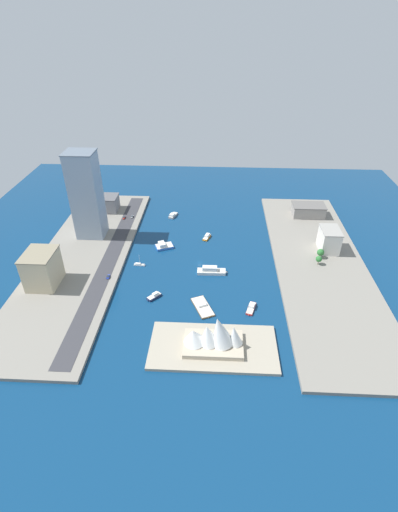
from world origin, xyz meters
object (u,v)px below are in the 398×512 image
Objects in this scene: catamaran_blue at (164,246)px; tower_tall_glass at (86,196)px; office_block_beige at (42,269)px; van_white at (132,217)px; sailboat_small_white at (139,264)px; carpark_squat_concrete at (308,210)px; traffic_light_waterfront at (126,237)px; water_taxi_orange at (207,237)px; ferry_white_commuter at (211,271)px; warehouse_low_gray at (105,203)px; patrol_launch_navy at (154,296)px; yacht_sleek_gray at (173,215)px; hatchback_blue at (108,277)px; pickup_red at (124,218)px; tugboat_red at (251,308)px; barge_flat_brown at (202,306)px; opera_landmark at (213,336)px; hotel_broad_white at (329,240)px.

catamaran_blue is 0.23× the size of tower_tall_glass.
van_white is (-41.88, -106.21, -12.09)m from office_block_beige.
tower_tall_glass is at bearing -13.25° from catamaran_blue.
sailboat_small_white is 0.31× the size of carpark_squat_concrete.
carpark_squat_concrete is (-148.24, -89.36, 7.19)m from sailboat_small_white.
water_taxi_orange is at bearing -169.78° from traffic_light_waterfront.
ferry_white_commuter is 2.47× the size of sailboat_small_white.
catamaran_blue is at bearing 126.98° from van_white.
warehouse_low_gray is at bearing -60.96° from sailboat_small_white.
patrol_launch_navy is at bearing 38.86° from ferry_white_commuter.
catamaran_blue is 1.77× the size of sailboat_small_white.
hatchback_blue is (36.77, 105.63, 1.91)m from yacht_sleek_gray.
water_taxi_orange is 70.12m from traffic_light_waterfront.
catamaran_blue is at bearing 88.49° from yacht_sleek_gray.
sailboat_small_white is 79.09m from pickup_red.
catamaran_blue reaches higher than tugboat_red.
opera_landmark is (-8.19, 37.08, 9.42)m from barge_flat_brown.
ferry_white_commuter is 0.32× the size of tower_tall_glass.
pickup_red reaches higher than patrol_launch_navy.
catamaran_blue is 1.38× the size of water_taxi_orange.
yacht_sleek_gray is 0.39× the size of opera_landmark.
sailboat_small_white reaches higher than tugboat_red.
opera_landmark is at bearing 123.32° from traffic_light_waterfront.
van_white is at bearing -49.47° from tugboat_red.
water_taxi_orange is 1.28× the size of sailboat_small_white.
barge_flat_brown is 1.96× the size of water_taxi_orange.
van_white is at bearing -23.24° from water_taxi_orange.
office_block_beige reaches higher than sailboat_small_white.
hatchback_blue is at bearing -14.42° from tugboat_red.
hatchback_blue is (167.45, 110.01, -4.72)m from carpark_squat_concrete.
hotel_broad_white reaches higher than pickup_red.
catamaran_blue is at bearing -47.32° from tugboat_red.
van_white is at bearing 153.61° from warehouse_low_gray.
catamaran_blue is 1.60× the size of patrol_launch_navy.
tugboat_red is 0.46× the size of carpark_squat_concrete.
hotel_broad_white reaches higher than ferry_white_commuter.
hatchback_blue is at bearing 42.75° from water_taxi_orange.
yacht_sleek_gray is at bearing 174.64° from warehouse_low_gray.
water_taxi_orange is at bearing -146.90° from office_block_beige.
hotel_broad_white is (-100.87, -74.60, 10.98)m from barge_flat_brown.
hatchback_blue is 53.65m from traffic_light_waterfront.
tower_tall_glass is at bearing -64.85° from hatchback_blue.
barge_flat_brown is 1.71× the size of yacht_sleek_gray.
office_block_beige reaches higher than traffic_light_waterfront.
tower_tall_glass reaches higher than hatchback_blue.
barge_flat_brown is at bearing -77.55° from opera_landmark.
water_taxi_orange is at bearing -90.09° from barge_flat_brown.
office_block_beige reaches higher than barge_flat_brown.
traffic_light_waterfront is (-11.33, 41.09, 3.42)m from pickup_red.
hotel_broad_white is at bearing -165.13° from office_block_beige.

